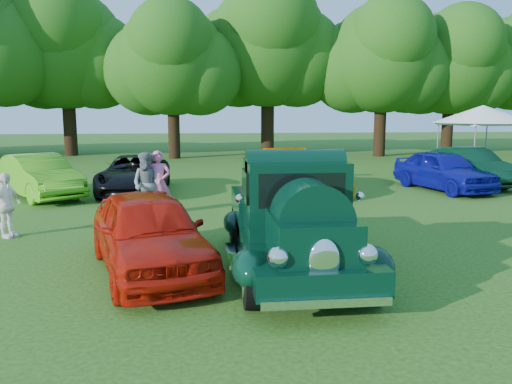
{
  "coord_description": "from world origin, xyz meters",
  "views": [
    {
      "loc": [
        -1.56,
        -9.44,
        2.94
      ],
      "look_at": [
        -0.3,
        1.86,
        1.1
      ],
      "focal_mm": 35.0,
      "sensor_mm": 36.0,
      "label": 1
    }
  ],
  "objects": [
    {
      "name": "canopy_tent",
      "position": [
        11.06,
        11.93,
        2.8
      ],
      "size": [
        4.82,
        4.82,
        3.22
      ],
      "rotation": [
        0.0,
        0.0,
        0.13
      ],
      "color": "white",
      "rests_on": "ground"
    },
    {
      "name": "spectator_white",
      "position": [
        -6.12,
        2.6,
        0.77
      ],
      "size": [
        0.7,
        0.97,
        1.54
      ],
      "primitive_type": "imported",
      "rotation": [
        0.0,
        0.0,
        1.17
      ],
      "color": "white",
      "rests_on": "ground"
    },
    {
      "name": "ground",
      "position": [
        0.0,
        0.0,
        0.0
      ],
      "size": [
        120.0,
        120.0,
        0.0
      ],
      "primitive_type": "plane",
      "color": "#1F4610",
      "rests_on": "ground"
    },
    {
      "name": "back_car_orange",
      "position": [
        2.25,
        8.55,
        0.75
      ],
      "size": [
        2.88,
        5.46,
        1.51
      ],
      "primitive_type": "imported",
      "rotation": [
        0.0,
        0.0,
        0.15
      ],
      "color": "orange",
      "rests_on": "ground"
    },
    {
      "name": "back_car_black",
      "position": [
        -3.96,
        8.97,
        0.69
      ],
      "size": [
        2.29,
        4.94,
        1.37
      ],
      "primitive_type": "imported",
      "rotation": [
        0.0,
        0.0,
        -0.0
      ],
      "color": "black",
      "rests_on": "ground"
    },
    {
      "name": "back_car_lime",
      "position": [
        -7.1,
        8.29,
        0.74
      ],
      "size": [
        3.95,
        4.57,
        1.49
      ],
      "primitive_type": "imported",
      "rotation": [
        0.0,
        0.0,
        0.63
      ],
      "color": "#49A716",
      "rests_on": "ground"
    },
    {
      "name": "tree_line",
      "position": [
        -0.29,
        23.48,
        6.67
      ],
      "size": [
        64.9,
        10.43,
        11.34
      ],
      "color": "black",
      "rests_on": "ground"
    },
    {
      "name": "spectator_grey",
      "position": [
        -3.08,
        4.74,
        0.91
      ],
      "size": [
        1.09,
        0.98,
        1.82
      ],
      "primitive_type": "imported",
      "rotation": [
        0.0,
        0.0,
        -0.41
      ],
      "color": "slate",
      "rests_on": "ground"
    },
    {
      "name": "back_car_blue",
      "position": [
        7.52,
        8.3,
        0.75
      ],
      "size": [
        2.71,
        4.71,
        1.51
      ],
      "primitive_type": "imported",
      "rotation": [
        0.0,
        0.0,
        0.22
      ],
      "color": "#0B0D81",
      "rests_on": "ground"
    },
    {
      "name": "hero_pickup",
      "position": [
        0.1,
        -0.54,
        0.9
      ],
      "size": [
        2.48,
        5.32,
        2.08
      ],
      "color": "black",
      "rests_on": "ground"
    },
    {
      "name": "back_car_green",
      "position": [
        9.1,
        9.41,
        0.76
      ],
      "size": [
        2.07,
        4.73,
        1.51
      ],
      "primitive_type": "imported",
      "rotation": [
        0.0,
        0.0,
        0.1
      ],
      "color": "black",
      "rests_on": "ground"
    },
    {
      "name": "red_convertible",
      "position": [
        -2.53,
        -0.35,
        0.75
      ],
      "size": [
        2.94,
        4.71,
        1.5
      ],
      "primitive_type": "imported",
      "rotation": [
        0.0,
        0.0,
        0.29
      ],
      "color": "#B11307",
      "rests_on": "ground"
    },
    {
      "name": "spectator_pink",
      "position": [
        -2.77,
        4.93,
        0.92
      ],
      "size": [
        0.68,
        0.46,
        1.84
      ],
      "primitive_type": "imported",
      "rotation": [
        0.0,
        0.0,
        0.03
      ],
      "color": "#E75F97",
      "rests_on": "ground"
    }
  ]
}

